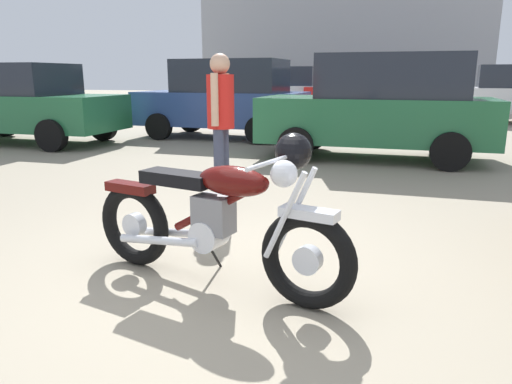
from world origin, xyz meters
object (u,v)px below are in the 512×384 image
Objects in this scene: silver_sedan_mid at (23,104)px; bystander at (221,114)px; pale_sedan_back at (273,89)px; blue_hatchback_right at (380,106)px; vintage_motorcycle at (220,217)px; white_estate_far at (368,93)px; dark_sedan_left at (225,98)px.

bystander is at bearing -31.42° from silver_sedan_mid.
blue_hatchback_right is at bearing -68.18° from pale_sedan_back.
bystander is 13.05m from pale_sedan_back.
silver_sedan_mid is (-6.48, 5.64, 0.34)m from vintage_motorcycle.
bystander is (-0.72, 2.06, 0.53)m from vintage_motorcycle.
white_estate_far is (-0.59, 8.84, -0.08)m from blue_hatchback_right.
bystander is at bearing -81.16° from pale_sedan_back.
bystander is at bearing 111.75° from dark_sedan_left.
dark_sedan_left is (-1.91, 5.60, -0.10)m from bystander.
vintage_motorcycle is 0.43× the size of pale_sedan_back.
blue_hatchback_right is (0.90, 5.62, 0.43)m from vintage_motorcycle.
blue_hatchback_right reaches higher than white_estate_far.
silver_sedan_mid is at bearing -111.67° from pale_sedan_back.
silver_sedan_mid is at bearing -122.72° from white_estate_far.
pale_sedan_back is 3.55m from white_estate_far.
dark_sedan_left is 0.84× the size of pale_sedan_back.
dark_sedan_left is at bearing -71.98° from bystander.
silver_sedan_mid reaches higher than vintage_motorcycle.
pale_sedan_back is (-4.12, 9.25, 0.02)m from blue_hatchback_right.
pale_sedan_back reaches higher than white_estate_far.
silver_sedan_mid is 11.13m from white_estate_far.
bystander is at bearing 66.64° from blue_hatchback_right.
bystander is 5.92m from dark_sedan_left.
pale_sedan_back is (-0.58, 7.21, 0.02)m from dark_sedan_left.
bystander is 0.39× the size of silver_sedan_mid.
white_estate_far is at bearing -110.48° from dark_sedan_left.
blue_hatchback_right is 10.12m from pale_sedan_back.
dark_sedan_left is 0.92× the size of white_estate_far.
dark_sedan_left is 4.35m from silver_sedan_mid.
silver_sedan_mid is at bearing -32.70° from bystander.
blue_hatchback_right is (7.38, -0.02, 0.08)m from silver_sedan_mid.
vintage_motorcycle is 15.22m from pale_sedan_back.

